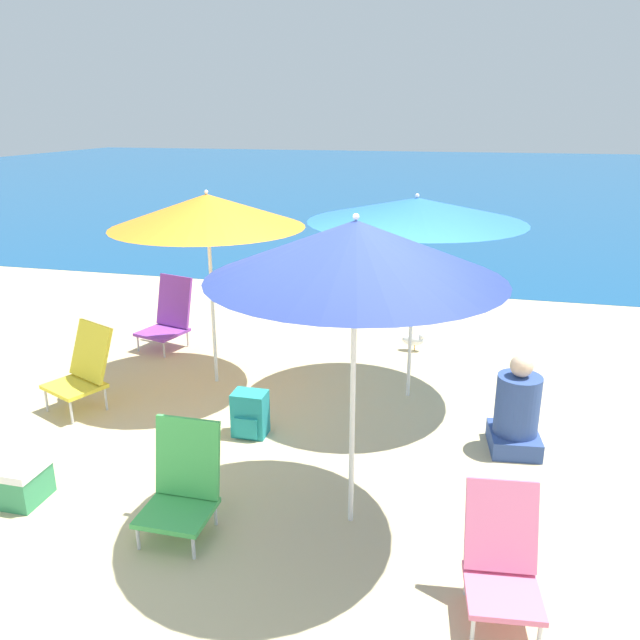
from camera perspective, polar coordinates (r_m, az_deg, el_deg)
name	(u,v)px	position (r m, az deg, el deg)	size (l,w,h in m)	color
ground_plane	(318,507)	(4.76, -0.20, -16.75)	(60.00, 60.00, 0.00)	#D1BA89
sea_water	(453,177)	(29.88, 12.11, 12.69)	(60.00, 40.00, 0.01)	navy
beach_umbrella_orange	(207,211)	(6.34, -10.27, 9.79)	(1.94, 1.94, 2.03)	white
beach_umbrella_navy	(355,250)	(3.84, 3.25, 6.38)	(1.88, 1.88, 2.17)	white
beach_umbrella_blue	(417,210)	(5.94, 8.82, 9.90)	(2.04, 2.04, 2.04)	white
beach_chair_pink	(502,556)	(3.93, 16.29, -20.04)	(0.47, 0.58, 0.73)	silver
beach_chair_purple	(169,315)	(7.85, -13.65, 0.43)	(0.63, 0.69, 0.86)	silver
beach_chair_green	(183,482)	(4.49, -12.43, -14.26)	(0.47, 0.49, 0.77)	silver
beach_chair_yellow	(83,367)	(6.44, -20.82, -4.07)	(0.68, 0.70, 0.82)	silver
person_seated_near	(517,413)	(5.57, 17.53, -8.07)	(0.46, 0.52, 0.86)	#334C8C
backpack_teal	(250,414)	(5.63, -6.42, -8.55)	(0.30, 0.25, 0.41)	teal
cooler_box	(11,480)	(5.30, -26.44, -12.97)	(0.51, 0.35, 0.31)	#338C59
seagull	(414,340)	(7.62, 8.55, -1.80)	(0.27, 0.11, 0.23)	gold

